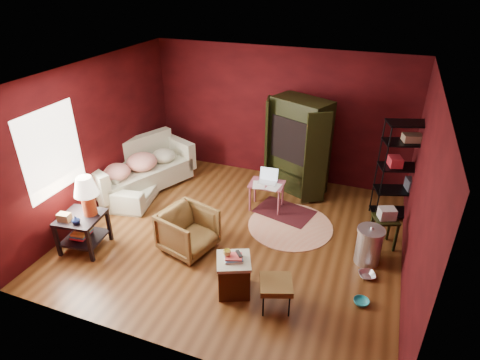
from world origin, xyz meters
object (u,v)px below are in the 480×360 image
object	(u,v)px
armchair	(188,229)
side_table	(84,207)
hamper	(234,275)
wire_shelving	(407,168)
sofa	(141,171)
laptop_desk	(267,186)
tv_armoire	(298,145)

from	to	relation	value
armchair	side_table	distance (m)	1.70
hamper	wire_shelving	size ratio (longest dim) A/B	0.35
sofa	laptop_desk	world-z (taller)	sofa
laptop_desk	wire_shelving	xyz separation A→B (m)	(2.39, 0.57, 0.54)
wire_shelving	tv_armoire	bearing A→B (deg)	150.92
armchair	hamper	distance (m)	1.24
sofa	hamper	xyz separation A→B (m)	(2.91, -2.14, -0.13)
armchair	laptop_desk	world-z (taller)	armchair
hamper	tv_armoire	bearing A→B (deg)	88.06
laptop_desk	wire_shelving	bearing A→B (deg)	10.10
wire_shelving	hamper	bearing A→B (deg)	-145.19
laptop_desk	sofa	bearing A→B (deg)	-179.33
sofa	hamper	bearing A→B (deg)	-136.32
sofa	tv_armoire	distance (m)	3.28
tv_armoire	side_table	bearing A→B (deg)	-107.03
sofa	armchair	size ratio (longest dim) A/B	2.72
sofa	side_table	world-z (taller)	side_table
armchair	side_table	size ratio (longest dim) A/B	0.62
sofa	side_table	bearing A→B (deg)	177.84
side_table	laptop_desk	size ratio (longest dim) A/B	1.62
armchair	hamper	world-z (taller)	armchair
laptop_desk	tv_armoire	xyz separation A→B (m)	(0.35, 0.95, 0.52)
wire_shelving	laptop_desk	bearing A→B (deg)	174.89
armchair	laptop_desk	xyz separation A→B (m)	(0.82, 1.68, 0.09)
side_table	wire_shelving	bearing A→B (deg)	29.92
laptop_desk	wire_shelving	world-z (taller)	wire_shelving
side_table	wire_shelving	distance (m)	5.53
armchair	wire_shelving	bearing A→B (deg)	-39.61
armchair	tv_armoire	bearing A→B (deg)	-8.58
hamper	tv_armoire	distance (m)	3.35
armchair	laptop_desk	bearing A→B (deg)	-10.75
laptop_desk	side_table	bearing A→B (deg)	-141.03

